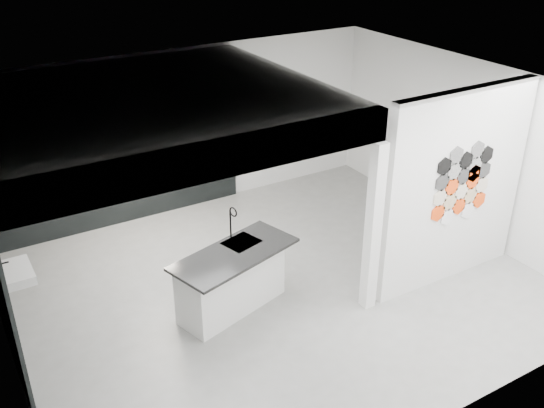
{
  "coord_description": "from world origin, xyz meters",
  "views": [
    {
      "loc": [
        -3.72,
        -6.11,
        4.92
      ],
      "look_at": [
        0.1,
        0.3,
        1.15
      ],
      "focal_mm": 40.0,
      "sensor_mm": 36.0,
      "label": 1
    }
  ],
  "objects": [
    {
      "name": "glass_vase",
      "position": [
        0.15,
        2.87,
        1.4
      ],
      "size": [
        0.12,
        0.12,
        0.16
      ],
      "primitive_type": "cylinder",
      "rotation": [
        0.0,
        0.0,
        -0.13
      ],
      "color": "gray",
      "rests_on": "display_shelf"
    },
    {
      "name": "partition_panel",
      "position": [
        2.23,
        -1.0,
        1.4
      ],
      "size": [
        2.45,
        0.15,
        2.8
      ],
      "primitive_type": "cube",
      "color": "silver",
      "rests_on": "floor"
    },
    {
      "name": "floor",
      "position": [
        0.0,
        0.0,
        -0.01
      ],
      "size": [
        7.0,
        6.0,
        0.01
      ],
      "primitive_type": "cube",
      "color": "gray"
    },
    {
      "name": "bottle_dark",
      "position": [
        -1.43,
        2.87,
        1.39
      ],
      "size": [
        0.07,
        0.07,
        0.15
      ],
      "primitive_type": "cylinder",
      "rotation": [
        0.0,
        0.0,
        -0.42
      ],
      "color": "black",
      "rests_on": "display_shelf"
    },
    {
      "name": "corner_column",
      "position": [
        0.82,
        -1.0,
        1.18
      ],
      "size": [
        0.16,
        0.16,
        2.35
      ],
      "primitive_type": "cube",
      "color": "silver",
      "rests_on": "floor"
    },
    {
      "name": "wall_basin",
      "position": [
        -3.24,
        0.8,
        0.85
      ],
      "size": [
        0.4,
        0.6,
        0.12
      ],
      "primitive_type": "cube",
      "color": "silver",
      "rests_on": "bay_clad_left"
    },
    {
      "name": "display_shelf",
      "position": [
        -1.2,
        2.87,
        1.3
      ],
      "size": [
        3.0,
        0.15,
        0.04
      ],
      "primitive_type": "cube",
      "color": "black",
      "rests_on": "bay_clad_back"
    },
    {
      "name": "bay_clad_back",
      "position": [
        -1.3,
        2.97,
        1.18
      ],
      "size": [
        4.4,
        0.04,
        2.35
      ],
      "primitive_type": "cube",
      "color": "black",
      "rests_on": "floor"
    },
    {
      "name": "utensil_cup",
      "position": [
        -2.1,
        2.87,
        1.37
      ],
      "size": [
        0.1,
        0.1,
        0.1
      ],
      "primitive_type": "cylinder",
      "rotation": [
        0.0,
        0.0,
        0.27
      ],
      "color": "black",
      "rests_on": "display_shelf"
    },
    {
      "name": "hex_tile_cluster",
      "position": [
        2.26,
        -1.09,
        1.5
      ],
      "size": [
        1.04,
        0.02,
        1.16
      ],
      "color": "#F2420C",
      "rests_on": "partition_panel"
    },
    {
      "name": "fascia_beam",
      "position": [
        -1.3,
        -0.92,
        2.55
      ],
      "size": [
        4.4,
        0.16,
        0.4
      ],
      "primitive_type": "cube",
      "color": "silver",
      "rests_on": "corner_column"
    },
    {
      "name": "kettle",
      "position": [
        -0.22,
        2.87,
        1.39
      ],
      "size": [
        0.21,
        0.21,
        0.14
      ],
      "primitive_type": "ellipsoid",
      "rotation": [
        0.0,
        0.0,
        -0.33
      ],
      "color": "black",
      "rests_on": "display_shelf"
    },
    {
      "name": "glass_bowl",
      "position": [
        0.15,
        2.87,
        1.37
      ],
      "size": [
        0.13,
        0.13,
        0.09
      ],
      "primitive_type": "cylinder",
      "rotation": [
        0.0,
        0.0,
        0.01
      ],
      "color": "gray",
      "rests_on": "display_shelf"
    },
    {
      "name": "bulkhead",
      "position": [
        -1.3,
        1.0,
        2.55
      ],
      "size": [
        4.4,
        4.0,
        0.4
      ],
      "primitive_type": "cube",
      "color": "silver",
      "rests_on": "corner_column"
    },
    {
      "name": "kitchen_island",
      "position": [
        -0.77,
        -0.13,
        0.46
      ],
      "size": [
        1.83,
        1.18,
        1.36
      ],
      "rotation": [
        0.0,
        0.0,
        0.28
      ],
      "color": "silver",
      "rests_on": "floor"
    },
    {
      "name": "stockpot",
      "position": [
        -2.35,
        2.87,
        1.4
      ],
      "size": [
        0.21,
        0.21,
        0.17
      ],
      "primitive_type": "cylinder",
      "rotation": [
        0.0,
        0.0,
        -0.01
      ],
      "color": "black",
      "rests_on": "display_shelf"
    }
  ]
}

